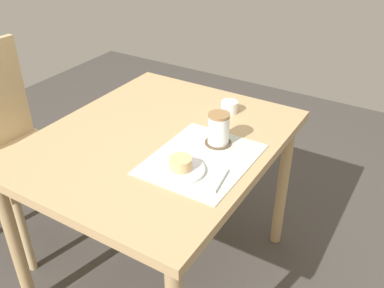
# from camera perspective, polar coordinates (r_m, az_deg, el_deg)

# --- Properties ---
(ground_plane) EXTENTS (4.40, 4.40, 0.02)m
(ground_plane) POSITION_cam_1_polar(r_m,az_deg,el_deg) (2.08, -3.74, -16.48)
(ground_plane) COLOR #47423D
(dining_table) EXTENTS (1.01, 0.84, 0.71)m
(dining_table) POSITION_cam_1_polar(r_m,az_deg,el_deg) (1.66, -4.49, -1.52)
(dining_table) COLOR tan
(dining_table) RESTS_ON ground_plane
(wooden_chair) EXTENTS (0.45, 0.45, 0.94)m
(wooden_chair) POSITION_cam_1_polar(r_m,az_deg,el_deg) (2.15, -23.15, 0.30)
(wooden_chair) COLOR #D1B27F
(wooden_chair) RESTS_ON ground_plane
(placemat) EXTENTS (0.41, 0.33, 0.00)m
(placemat) POSITION_cam_1_polar(r_m,az_deg,el_deg) (1.48, 1.32, -2.00)
(placemat) COLOR silver
(placemat) RESTS_ON dining_table
(pastry_plate) EXTENTS (0.16, 0.16, 0.01)m
(pastry_plate) POSITION_cam_1_polar(r_m,az_deg,el_deg) (1.41, -1.52, -3.48)
(pastry_plate) COLOR white
(pastry_plate) RESTS_ON placemat
(pastry) EXTENTS (0.08, 0.08, 0.04)m
(pastry) POSITION_cam_1_polar(r_m,az_deg,el_deg) (1.40, -1.54, -2.60)
(pastry) COLOR #E5BC7F
(pastry) RESTS_ON pastry_plate
(coffee_coaster) EXTENTS (0.10, 0.10, 0.00)m
(coffee_coaster) POSITION_cam_1_polar(r_m,az_deg,el_deg) (1.57, 3.50, 0.19)
(coffee_coaster) COLOR brown
(coffee_coaster) RESTS_ON placemat
(coffee_mug) EXTENTS (0.11, 0.08, 0.12)m
(coffee_mug) POSITION_cam_1_polar(r_m,az_deg,el_deg) (1.54, 3.61, 2.15)
(coffee_mug) COLOR white
(coffee_mug) RESTS_ON coffee_coaster
(teaspoon) EXTENTS (0.13, 0.03, 0.01)m
(teaspoon) POSITION_cam_1_polar(r_m,az_deg,el_deg) (1.37, 3.95, -4.92)
(teaspoon) COLOR silver
(teaspoon) RESTS_ON placemat
(sugar_bowl) EXTENTS (0.07, 0.07, 0.05)m
(sugar_bowl) POSITION_cam_1_polar(r_m,az_deg,el_deg) (1.79, 4.99, 4.94)
(sugar_bowl) COLOR white
(sugar_bowl) RESTS_ON dining_table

